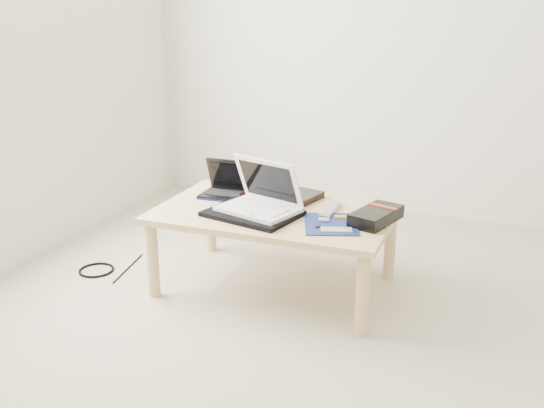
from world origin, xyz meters
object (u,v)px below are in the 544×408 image
at_px(coffee_table, 275,219).
at_px(netbook, 229,188).
at_px(white_laptop, 261,199).
at_px(gpu_box, 376,216).

xyz_separation_m(coffee_table, netbook, (-0.30, 0.12, 0.09)).
height_order(white_laptop, gpu_box, white_laptop).
distance_m(coffee_table, white_laptop, 0.15).
bearing_deg(coffee_table, netbook, 157.34).
height_order(coffee_table, gpu_box, gpu_box).
distance_m(coffee_table, netbook, 0.33).
relative_size(coffee_table, white_laptop, 2.73).
bearing_deg(gpu_box, netbook, 170.87).
distance_m(white_laptop, gpu_box, 0.53).
bearing_deg(white_laptop, coffee_table, 62.68).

